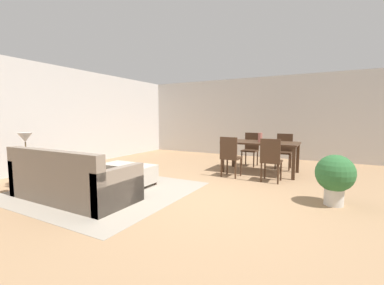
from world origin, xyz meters
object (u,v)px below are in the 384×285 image
Objects in this scene: dining_chair_far_left at (251,147)px; dining_chair_far_right at (284,149)px; couch at (72,182)px; dining_table at (260,145)px; dining_chair_near_left at (230,154)px; dining_chair_near_right at (271,158)px; vase_centerpiece at (260,137)px; ottoman_table at (129,173)px; side_table at (27,166)px; table_lamp at (25,139)px; potted_plant at (335,176)px.

dining_chair_far_right is at bearing 0.29° from dining_chair_far_left.
dining_table is at bearing 57.59° from couch.
dining_table is 0.97m from dining_chair_near_left.
vase_centerpiece reaches higher than dining_chair_near_right.
ottoman_table is 1.21× the size of dining_chair_near_right.
dining_chair_near_right is 1.88m from dining_chair_far_left.
ottoman_table is 3.23m from vase_centerpiece.
dining_chair_far_left is (1.63, 3.18, 0.29)m from ottoman_table.
side_table is 0.59× the size of dining_chair_far_left.
dining_chair_near_left and dining_chair_far_right have the same top height.
dining_chair_far_right is (2.69, 4.35, 0.23)m from couch.
potted_plant is (5.21, 1.69, -0.49)m from table_lamp.
table_lamp is at bearing -139.69° from dining_chair_near_left.
dining_chair_near_right is (4.06, 2.64, 0.09)m from side_table.
couch is at bearing -98.24° from ottoman_table.
ottoman_table is 0.63× the size of dining_table.
dining_chair_near_right is 4.23× the size of vase_centerpiece.
vase_centerpiece reaches higher than dining_chair_far_right.
dining_chair_near_left is 1.00× the size of dining_chair_far_left.
dining_table is at bearing 131.09° from potted_plant.
couch reaches higher than side_table.
dining_chair_far_right is 1.17× the size of potted_plant.
dining_chair_near_left and dining_chair_near_right have the same top height.
dining_chair_far_left reaches higher than ottoman_table.
ottoman_table is 1.21× the size of dining_chair_far_left.
table_lamp is at bearing -126.49° from dining_chair_far_left.
table_lamp reaches higher than couch.
dining_table is 1.91× the size of dining_chair_near_left.
dining_chair_far_left is (1.80, 4.35, 0.23)m from couch.
dining_chair_far_right is at bearing 60.05° from vase_centerpiece.
table_lamp is 0.57× the size of dining_chair_far_left.
vase_centerpiece reaches higher than potted_plant.
potted_plant reaches higher than dining_table.
dining_chair_far_left is 1.00× the size of dining_chair_far_right.
side_table is at bearing 0.00° from table_lamp.
dining_chair_near_right reaches higher than side_table.
dining_table is 0.20m from vase_centerpiece.
dining_chair_far_left reaches higher than potted_plant.
table_lamp is 0.57× the size of dining_chair_near_right.
couch is at bearing -122.05° from vase_centerpiece.
dining_chair_near_right is 1.17× the size of potted_plant.
dining_chair_near_right is at bearing -2.19° from dining_chair_near_left.
dining_chair_near_left is (3.15, 2.67, 0.09)m from side_table.
table_lamp is 5.05m from vase_centerpiece.
potted_plant is (3.83, 1.74, 0.17)m from couch.
dining_chair_near_left is (-0.48, -0.82, -0.15)m from dining_table.
dining_chair_far_right is 4.23× the size of vase_centerpiece.
dining_chair_near_left is 1.87m from dining_chair_far_right.
dining_chair_far_right is at bearing 46.61° from table_lamp.
dining_chair_near_left is at bearing -91.00° from dining_chair_far_left.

